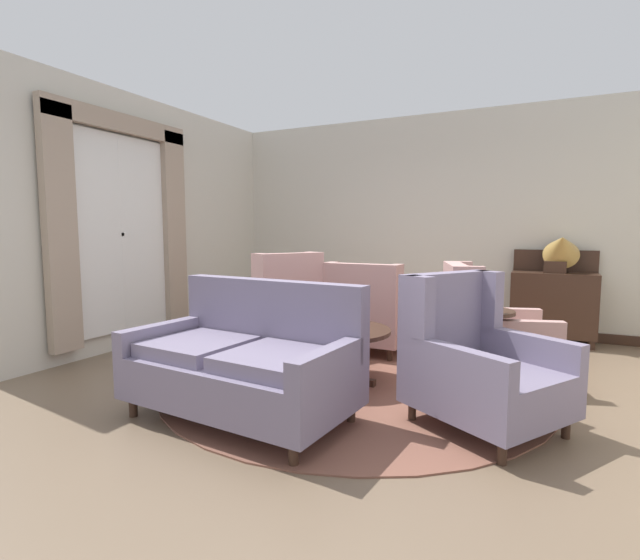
{
  "coord_description": "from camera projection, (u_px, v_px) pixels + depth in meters",
  "views": [
    {
      "loc": [
        1.53,
        -3.53,
        1.34
      ],
      "look_at": [
        -0.34,
        0.31,
        0.9
      ],
      "focal_mm": 26.38,
      "sensor_mm": 36.0,
      "label": 1
    }
  ],
  "objects": [
    {
      "name": "ground",
      "position": [
        340.0,
        391.0,
        3.96
      ],
      "size": [
        8.37,
        8.37,
        0.0
      ],
      "primitive_type": "plane",
      "color": "brown"
    },
    {
      "name": "wall_back",
      "position": [
        427.0,
        223.0,
        6.49
      ],
      "size": [
        5.91,
        0.08,
        2.92
      ],
      "primitive_type": "cube",
      "color": "beige",
      "rests_on": "ground"
    },
    {
      "name": "wall_left",
      "position": [
        159.0,
        222.0,
        5.87
      ],
      "size": [
        0.08,
        4.19,
        2.92
      ],
      "primitive_type": "cube",
      "color": "beige",
      "rests_on": "ground"
    },
    {
      "name": "baseboard_back",
      "position": [
        424.0,
        323.0,
        6.58
      ],
      "size": [
        5.75,
        0.03,
        0.12
      ],
      "primitive_type": "cube",
      "color": "#382319",
      "rests_on": "ground"
    },
    {
      "name": "area_rug",
      "position": [
        354.0,
        380.0,
        4.23
      ],
      "size": [
        3.37,
        3.37,
        0.01
      ],
      "primitive_type": "cylinder",
      "color": "brown",
      "rests_on": "ground"
    },
    {
      "name": "window_with_curtains",
      "position": [
        123.0,
        220.0,
        5.26
      ],
      "size": [
        0.12,
        1.87,
        2.47
      ],
      "color": "silver"
    },
    {
      "name": "coffee_table",
      "position": [
        338.0,
        337.0,
        4.17
      ],
      "size": [
        0.94,
        0.94,
        0.49
      ],
      "color": "#382319",
      "rests_on": "ground"
    },
    {
      "name": "porcelain_vase",
      "position": [
        331.0,
        312.0,
        4.14
      ],
      "size": [
        0.19,
        0.19,
        0.36
      ],
      "color": "#384C93",
      "rests_on": "coffee_table"
    },
    {
      "name": "settee",
      "position": [
        245.0,
        362.0,
        3.37
      ],
      "size": [
        1.68,
        1.02,
        0.97
      ],
      "rotation": [
        0.0,
        0.0,
        -0.09
      ],
      "color": "slate",
      "rests_on": "ground"
    },
    {
      "name": "armchair_far_left",
      "position": [
        279.0,
        312.0,
        5.15
      ],
      "size": [
        1.1,
        1.06,
        1.12
      ],
      "rotation": [
        0.0,
        0.0,
        4.21
      ],
      "color": "tan",
      "rests_on": "ground"
    },
    {
      "name": "armchair_foreground_right",
      "position": [
        368.0,
        315.0,
        5.19
      ],
      "size": [
        0.88,
        0.86,
        1.01
      ],
      "rotation": [
        0.0,
        0.0,
        3.11
      ],
      "color": "tan",
      "rests_on": "ground"
    },
    {
      "name": "armchair_back_corner",
      "position": [
        487.0,
        333.0,
        4.22
      ],
      "size": [
        1.08,
        0.96,
        1.06
      ],
      "rotation": [
        0.0,
        0.0,
        1.87
      ],
      "color": "tan",
      "rests_on": "ground"
    },
    {
      "name": "armchair_near_window",
      "position": [
        477.0,
        364.0,
        3.24
      ],
      "size": [
        1.2,
        1.17,
        1.04
      ],
      "rotation": [
        0.0,
        0.0,
        7.3
      ],
      "color": "slate",
      "rests_on": "ground"
    },
    {
      "name": "side_table",
      "position": [
        484.0,
        341.0,
        4.01
      ],
      "size": [
        0.49,
        0.49,
        0.68
      ],
      "color": "#382319",
      "rests_on": "ground"
    },
    {
      "name": "sideboard",
      "position": [
        553.0,
        303.0,
        5.63
      ],
      "size": [
        0.93,
        0.43,
        1.12
      ],
      "color": "#382319",
      "rests_on": "ground"
    },
    {
      "name": "gramophone",
      "position": [
        561.0,
        249.0,
        5.45
      ],
      "size": [
        0.4,
        0.53,
        0.59
      ],
      "color": "#382319",
      "rests_on": "sideboard"
    }
  ]
}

